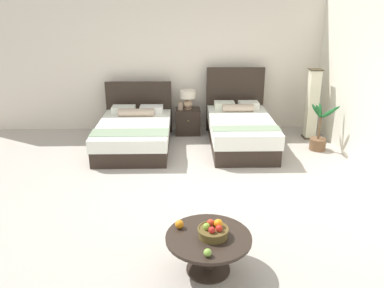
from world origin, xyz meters
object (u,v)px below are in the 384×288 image
at_px(bed_near_corner, 240,129).
at_px(bed_near_window, 135,133).
at_px(floor_lamp_corner, 312,104).
at_px(vase, 180,106).
at_px(nightstand, 188,121).
at_px(potted_palm, 319,136).
at_px(coffee_table, 208,244).
at_px(loose_apple, 208,253).
at_px(table_lamp, 188,97).
at_px(loose_orange, 179,224).
at_px(fruit_bowl, 213,231).

bearing_deg(bed_near_corner, bed_near_window, -179.84).
bearing_deg(floor_lamp_corner, vase, 173.10).
bearing_deg(nightstand, potted_palm, -23.43).
distance_m(bed_near_window, coffee_table, 3.91).
bearing_deg(floor_lamp_corner, loose_apple, -118.37).
bearing_deg(table_lamp, bed_near_window, -142.60).
xyz_separation_m(floor_lamp_corner, potted_palm, (-0.05, -0.70, -0.44)).
bearing_deg(loose_orange, table_lamp, 87.38).
relative_size(bed_near_window, loose_apple, 26.48).
height_order(vase, fruit_bowl, vase).
height_order(fruit_bowl, potted_palm, potted_palm).
height_order(table_lamp, loose_apple, table_lamp).
bearing_deg(nightstand, fruit_bowl, -88.19).
distance_m(vase, potted_palm, 2.80).
height_order(nightstand, table_lamp, table_lamp).
xyz_separation_m(coffee_table, loose_orange, (-0.30, 0.16, 0.14)).
xyz_separation_m(nightstand, loose_apple, (0.06, -4.85, 0.19)).
height_order(loose_apple, potted_palm, potted_palm).
distance_m(nightstand, loose_orange, 4.37).
bearing_deg(table_lamp, nightstand, -90.00).
bearing_deg(floor_lamp_corner, coffee_table, -119.89).
bearing_deg(loose_apple, vase, 92.55).
distance_m(loose_apple, floor_lamp_corner, 5.11).
distance_m(bed_near_corner, vase, 1.38).
xyz_separation_m(nightstand, potted_palm, (2.43, -1.05, 0.00)).
bearing_deg(table_lamp, bed_near_corner, -38.57).
xyz_separation_m(nightstand, fruit_bowl, (0.14, -4.52, 0.22)).
bearing_deg(potted_palm, fruit_bowl, -123.45).
relative_size(bed_near_corner, vase, 12.58).
bearing_deg(nightstand, floor_lamp_corner, -8.22).
xyz_separation_m(bed_near_window, loose_apple, (1.10, -4.08, 0.17)).
bearing_deg(coffee_table, table_lamp, 91.22).
height_order(nightstand, fruit_bowl, fruit_bowl).
bearing_deg(fruit_bowl, loose_apple, -103.97).
distance_m(table_lamp, floor_lamp_corner, 2.52).
height_order(coffee_table, loose_orange, loose_orange).
bearing_deg(floor_lamp_corner, bed_near_window, -173.30).
xyz_separation_m(table_lamp, fruit_bowl, (0.14, -4.54, -0.30)).
distance_m(bed_near_window, potted_palm, 3.48).
relative_size(loose_apple, loose_orange, 0.84).
relative_size(nightstand, coffee_table, 0.60).
height_order(bed_near_corner, nightstand, bed_near_corner).
relative_size(loose_apple, floor_lamp_corner, 0.05).
xyz_separation_m(bed_near_window, coffee_table, (1.14, -3.74, 0.04)).
bearing_deg(bed_near_corner, fruit_bowl, -102.69).
distance_m(table_lamp, loose_apple, 4.88).
height_order(bed_near_window, bed_near_corner, bed_near_corner).
bearing_deg(floor_lamp_corner, nightstand, 171.78).
distance_m(bed_near_corner, loose_apple, 4.19).
relative_size(fruit_bowl, potted_palm, 0.34).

